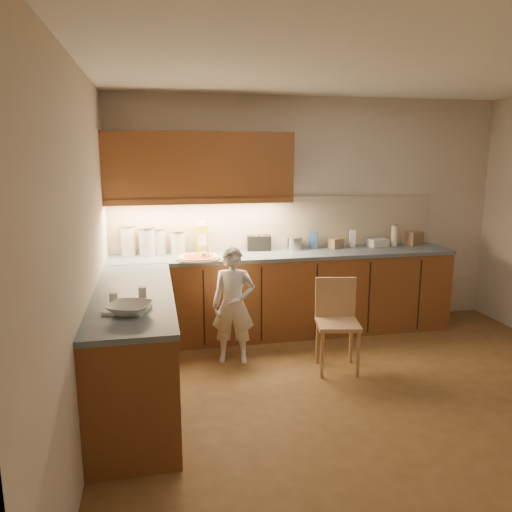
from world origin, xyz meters
The scene contains 24 objects.
room centered at (0.00, 0.00, 1.68)m, with size 4.54×4.50×2.62m.
l_counter centered at (-0.92, 1.25, 0.46)m, with size 3.77×2.62×0.92m.
backsplash centered at (-0.38, 1.99, 1.21)m, with size 3.75×0.02×0.58m, color #C5B498.
upper_cabinets centered at (-1.27, 1.82, 1.85)m, with size 1.95×0.36×0.73m.
pizza_on_board centered at (-1.33, 1.53, 0.94)m, with size 0.45×0.45×0.18m.
child centered at (-1.05, 1.04, 0.56)m, with size 0.41×0.27×1.13m, color silver.
wooden_chair centered at (-0.13, 0.71, 0.49)m, with size 0.45×0.45×0.84m.
mixing_bowl centered at (-1.95, -0.13, 0.96)m, with size 0.29×0.29×0.07m, color white.
canister_a centered at (-2.04, 1.88, 1.08)m, with size 0.16×0.16×0.32m.
canister_b centered at (-1.84, 1.83, 1.08)m, with size 0.18×0.18×0.31m.
canister_c centered at (-1.72, 1.89, 1.06)m, with size 0.15×0.15×0.28m.
canister_d centered at (-1.52, 1.85, 1.05)m, with size 0.16×0.16×0.26m.
oil_jug centered at (-1.26, 1.85, 1.08)m, with size 0.14×0.13×0.36m.
toaster centered at (-0.62, 1.89, 1.00)m, with size 0.27×0.18×0.17m.
steel_pot centered at (-0.22, 1.86, 0.99)m, with size 0.19×0.19×0.14m.
blue_box centered at (0.00, 1.87, 1.01)m, with size 0.09×0.07×0.19m, color #305191.
card_box_a centered at (0.27, 1.85, 0.97)m, with size 0.15×0.11×0.11m, color #A48158.
white_bottle centered at (0.48, 1.88, 1.02)m, with size 0.06×0.06×0.19m, color white.
flat_pack centered at (0.79, 1.84, 0.96)m, with size 0.22×0.15×0.09m, color silver.
tall_jar centered at (0.98, 1.82, 1.05)m, with size 0.08×0.08×0.25m.
card_box_b centered at (1.24, 1.86, 1.00)m, with size 0.20×0.15×0.15m, color #987251.
dough_cloth centered at (-1.97, -0.08, 0.93)m, with size 0.27×0.21×0.02m, color white.
spice_jar_a centered at (-2.07, 0.12, 0.96)m, with size 0.06×0.06×0.08m, color silver.
spice_jar_b centered at (-1.87, 0.25, 0.96)m, with size 0.06×0.06×0.08m, color silver.
Camera 1 is at (-1.77, -3.46, 1.98)m, focal length 35.00 mm.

